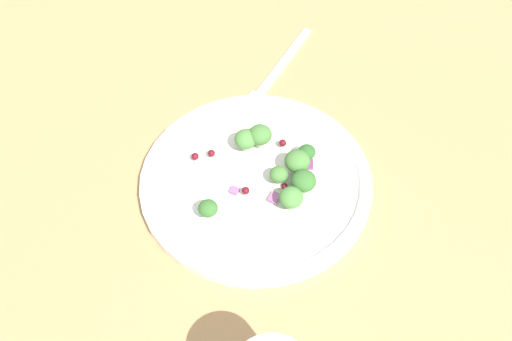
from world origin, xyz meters
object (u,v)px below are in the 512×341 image
Objects in this scene: broccoli_floret_2 at (307,152)px; fork at (275,73)px; broccoli_floret_1 at (291,198)px; plate at (256,180)px; broccoli_floret_0 at (297,161)px.

broccoli_floret_2 reaches higher than fork.
broccoli_floret_2 is at bearing -60.73° from broccoli_floret_1.
plate is 10.03× the size of broccoli_floret_1.
fork is (14.17, -8.83, -2.74)cm from broccoli_floret_2.
broccoli_floret_0 reaches higher than broccoli_floret_1.
plate is at bearing -0.72° from broccoli_floret_1.
broccoli_floret_0 is (-2.67, -4.00, 2.51)cm from plate.
broccoli_floret_0 is at bearing -53.31° from broccoli_floret_1.
broccoli_floret_0 reaches higher than fork.
broccoli_floret_0 is 1.44× the size of broccoli_floret_2.
plate reaches higher than fork.
broccoli_floret_1 is 0.15× the size of fork.
broccoli_floret_0 is 1.10× the size of broccoli_floret_1.
broccoli_floret_1 is at bearing 126.69° from broccoli_floret_0.
broccoli_floret_0 reaches higher than broccoli_floret_2.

